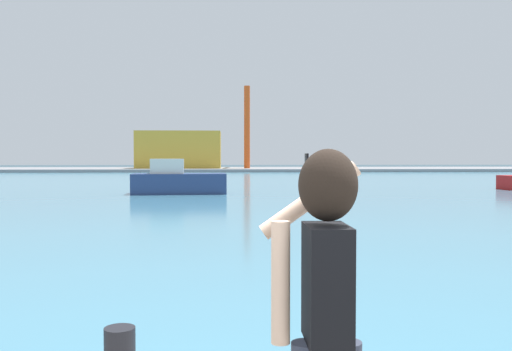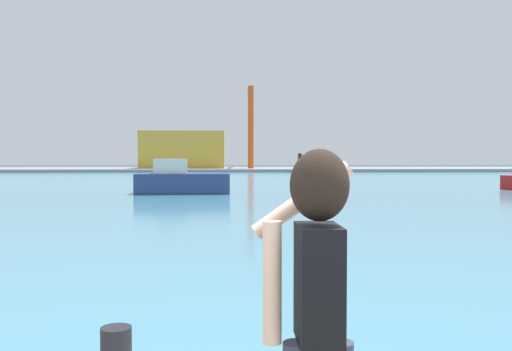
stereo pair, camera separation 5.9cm
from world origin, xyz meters
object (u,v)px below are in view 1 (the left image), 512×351
Objects in this scene: port_crane at (247,116)px; warehouse_left at (180,150)px; person_photographer at (324,291)px; boat_moored at (177,181)px.

warehouse_left is at bearing 174.14° from port_crane.
port_crane is at bearing -1.59° from person_photographer.
person_photographer is 33.01m from boat_moored.
boat_moored is at bearing -96.66° from port_crane.
port_crane is (3.18, 91.07, 7.59)m from person_photographer.
warehouse_left is 13.04m from port_crane.
person_photographer is 92.67m from warehouse_left.
person_photographer is 0.13× the size of port_crane.
warehouse_left reaches higher than person_photographer.
boat_moored is at bearing 6.70° from person_photographer.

